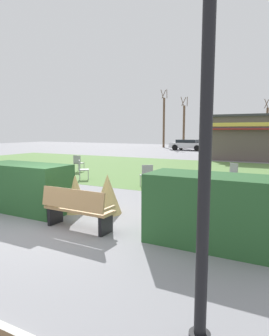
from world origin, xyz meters
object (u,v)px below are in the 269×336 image
at_px(park_bench, 77,209).
at_px(cafe_chair_east, 78,162).
at_px(parked_car_west_slot, 188,145).
at_px(parked_car_center_slot, 239,146).
at_px(food_kiosk, 266,137).
at_px(cafe_chair_west, 82,168).
at_px(cafe_chair_north, 232,172).
at_px(tree_left_bg, 164,122).
at_px(cafe_chair_center, 147,174).
at_px(tree_center_bg, 184,126).
at_px(lamppost_near, 208,75).
at_px(tree_right_bg, 267,127).

distance_m(park_bench, cafe_chair_east, 9.64).
height_order(parked_car_west_slot, parked_car_center_slot, same).
distance_m(food_kiosk, cafe_chair_west, 15.15).
relative_size(cafe_chair_east, cafe_chair_north, 1.00).
bearing_deg(food_kiosk, tree_left_bg, 137.13).
distance_m(cafe_chair_center, tree_center_bg, 26.52).
relative_size(food_kiosk, tree_left_bg, 1.10).
bearing_deg(cafe_chair_center, cafe_chair_west, 175.91).
height_order(cafe_chair_west, tree_left_bg, tree_left_bg).
xyz_separation_m(park_bench, cafe_chair_west, (-4.17, 5.55, 0.05)).
bearing_deg(parked_car_west_slot, cafe_chair_east, -89.71).
xyz_separation_m(park_bench, lamppost_near, (3.44, -2.37, 2.23)).
distance_m(cafe_chair_east, cafe_chair_center, 5.66).
xyz_separation_m(parked_car_west_slot, parked_car_center_slot, (5.53, -0.00, 0.00)).
bearing_deg(cafe_chair_north, cafe_chair_east, 178.55).
bearing_deg(cafe_chair_west, cafe_chair_north, 16.09).
distance_m(cafe_chair_east, parked_car_center_slot, 20.74).
xyz_separation_m(lamppost_near, cafe_chair_west, (-7.61, 7.91, -2.18)).
bearing_deg(parked_car_west_slot, cafe_chair_center, -76.63).
xyz_separation_m(tree_left_bg, tree_center_bg, (2.93, -0.54, -0.56)).
distance_m(cafe_chair_center, tree_left_bg, 27.99).
xyz_separation_m(cafe_chair_center, parked_car_west_slot, (-5.29, 22.27, 0.12)).
relative_size(cafe_chair_center, cafe_chair_north, 1.00).
bearing_deg(lamppost_near, cafe_chair_center, 118.90).
height_order(park_bench, tree_right_bg, tree_right_bg).
distance_m(lamppost_near, cafe_chair_west, 11.20).
bearing_deg(cafe_chair_north, cafe_chair_west, -163.91).
bearing_deg(cafe_chair_west, park_bench, -53.07).
bearing_deg(tree_left_bg, cafe_chair_east, -78.85).
bearing_deg(tree_left_bg, tree_right_bg, 17.94).
relative_size(park_bench, cafe_chair_east, 1.92).
relative_size(parked_car_west_slot, tree_center_bg, 0.67).
bearing_deg(cafe_chair_west, parked_car_west_slot, 94.97).
distance_m(tree_left_bg, tree_right_bg, 12.81).
height_order(park_bench, cafe_chair_center, park_bench).
distance_m(food_kiosk, parked_car_center_slot, 9.08).
height_order(cafe_chair_north, tree_right_bg, tree_right_bg).
relative_size(cafe_chair_north, parked_car_west_slot, 0.21).
bearing_deg(cafe_chair_north, parked_car_west_slot, 112.03).
height_order(park_bench, parked_car_center_slot, parked_car_center_slot).
height_order(park_bench, food_kiosk, food_kiosk).
distance_m(cafe_chair_center, cafe_chair_north, 3.54).
bearing_deg(cafe_chair_east, cafe_chair_north, -1.45).
bearing_deg(tree_left_bg, park_bench, -71.20).
distance_m(cafe_chair_west, parked_car_center_slot, 22.32).
height_order(cafe_chair_west, cafe_chair_east, same).
distance_m(park_bench, parked_car_west_slot, 28.24).
height_order(tree_left_bg, tree_center_bg, tree_left_bg).
xyz_separation_m(cafe_chair_east, cafe_chair_center, (5.19, -2.25, 0.00)).
height_order(cafe_chair_west, tree_right_bg, tree_right_bg).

